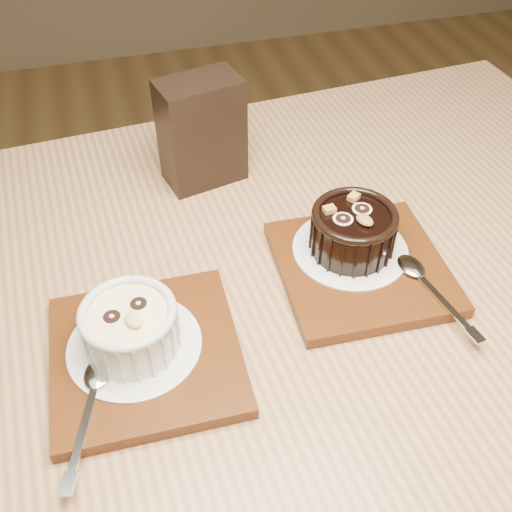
{
  "coord_description": "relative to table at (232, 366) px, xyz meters",
  "views": [
    {
      "loc": [
        -0.1,
        -0.12,
        1.23
      ],
      "look_at": [
        0.01,
        0.3,
        0.81
      ],
      "focal_mm": 42.0,
      "sensor_mm": 36.0,
      "label": 1
    }
  ],
  "objects": [
    {
      "name": "spoon_left",
      "position": [
        -0.15,
        -0.08,
        0.11
      ],
      "size": [
        0.07,
        0.14,
        0.01
      ],
      "primitive_type": null,
      "rotation": [
        0.0,
        0.0,
        -0.31
      ],
      "color": "silver",
      "rests_on": "tray_left"
    },
    {
      "name": "doily_right",
      "position": [
        0.15,
        0.05,
        0.11
      ],
      "size": [
        0.13,
        0.13,
        0.0
      ],
      "primitive_type": "cylinder",
      "color": "white",
      "rests_on": "tray_right"
    },
    {
      "name": "condiment_stand",
      "position": [
        0.03,
        0.24,
        0.16
      ],
      "size": [
        0.11,
        0.08,
        0.14
      ],
      "primitive_type": "cube",
      "rotation": [
        0.0,
        0.0,
        0.22
      ],
      "color": "black",
      "rests_on": "table"
    },
    {
      "name": "ramekin_dark",
      "position": [
        0.15,
        0.05,
        0.14
      ],
      "size": [
        0.09,
        0.09,
        0.06
      ],
      "rotation": [
        0.0,
        0.0,
        0.37
      ],
      "color": "black",
      "rests_on": "doily_right"
    },
    {
      "name": "spoon_right",
      "position": [
        0.21,
        -0.03,
        0.11
      ],
      "size": [
        0.05,
        0.14,
        0.01
      ],
      "primitive_type": null,
      "rotation": [
        0.0,
        0.0,
        0.18
      ],
      "color": "silver",
      "rests_on": "tray_right"
    },
    {
      "name": "tray_right",
      "position": [
        0.16,
        0.02,
        0.1
      ],
      "size": [
        0.19,
        0.19,
        0.01
      ],
      "primitive_type": "cube",
      "rotation": [
        0.0,
        0.0,
        -0.04
      ],
      "color": "#55290E",
      "rests_on": "table"
    },
    {
      "name": "ramekin_white",
      "position": [
        -0.1,
        -0.02,
        0.14
      ],
      "size": [
        0.09,
        0.09,
        0.05
      ],
      "rotation": [
        0.0,
        0.0,
        0.35
      ],
      "color": "silver",
      "rests_on": "doily_left"
    },
    {
      "name": "table",
      "position": [
        0.0,
        0.0,
        0.0
      ],
      "size": [
        1.26,
        0.89,
        0.75
      ],
      "rotation": [
        0.0,
        0.0,
        0.07
      ],
      "color": "#8D613D",
      "rests_on": "ground"
    },
    {
      "name": "doily_left",
      "position": [
        -0.1,
        -0.02,
        0.11
      ],
      "size": [
        0.13,
        0.13,
        0.0
      ],
      "primitive_type": "cylinder",
      "color": "white",
      "rests_on": "tray_left"
    },
    {
      "name": "tray_left",
      "position": [
        -0.09,
        -0.03,
        0.1
      ],
      "size": [
        0.18,
        0.18,
        0.01
      ],
      "primitive_type": "cube",
      "rotation": [
        0.0,
        0.0,
        -0.03
      ],
      "color": "#55290E",
      "rests_on": "table"
    }
  ]
}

